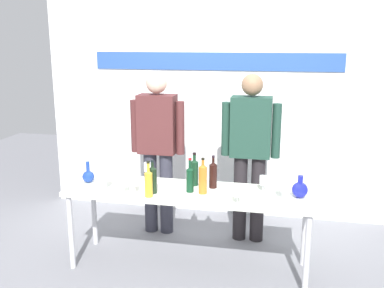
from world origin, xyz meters
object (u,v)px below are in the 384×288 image
(presenter_right, at_px, (250,148))
(wine_bottle_5, at_px, (194,171))
(decanter_blue_right, at_px, (300,189))
(wine_glass_left_3, at_px, (124,182))
(wine_bottle_3, at_px, (203,178))
(wine_glass_right_1, at_px, (283,186))
(display_table, at_px, (189,197))
(wine_bottle_2, at_px, (153,179))
(wine_glass_left_2, at_px, (135,182))
(wine_glass_left_4, at_px, (122,173))
(wine_glass_left_1, at_px, (105,177))
(wine_glass_right_2, at_px, (263,181))
(presenter_left, at_px, (158,143))
(wine_glass_right_0, at_px, (237,192))
(wine_glass_left_0, at_px, (147,167))
(wine_bottle_4, at_px, (213,174))
(wine_bottle_0, at_px, (190,178))
(decanter_blue_left, at_px, (88,176))
(wine_bottle_1, at_px, (149,182))

(presenter_right, bearing_deg, wine_bottle_5, -130.48)
(decanter_blue_right, bearing_deg, wine_glass_left_3, -172.52)
(wine_bottle_3, relative_size, wine_glass_right_1, 1.99)
(display_table, xyz_separation_m, wine_bottle_2, (-0.29, -0.13, 0.19))
(wine_glass_left_2, relative_size, wine_glass_left_4, 1.02)
(wine_glass_left_1, relative_size, wine_glass_right_2, 1.11)
(presenter_left, relative_size, wine_glass_right_0, 12.27)
(wine_glass_left_0, relative_size, wine_glass_right_2, 1.18)
(wine_bottle_3, height_order, wine_bottle_4, wine_bottle_3)
(wine_bottle_4, bearing_deg, wine_bottle_0, -140.02)
(presenter_right, height_order, wine_bottle_4, presenter_right)
(decanter_blue_right, distance_m, wine_glass_left_2, 1.43)
(presenter_right, bearing_deg, display_table, -125.06)
(presenter_left, distance_m, wine_bottle_2, 0.86)
(decanter_blue_left, bearing_deg, wine_glass_left_0, 21.33)
(wine_bottle_1, relative_size, wine_glass_right_1, 1.96)
(wine_bottle_0, distance_m, wine_glass_right_2, 0.65)
(wine_bottle_3, distance_m, wine_glass_right_1, 0.68)
(wine_glass_right_1, relative_size, wine_glass_right_2, 1.13)
(wine_glass_right_2, bearing_deg, wine_glass_left_1, -170.85)
(display_table, distance_m, decanter_blue_left, 0.98)
(decanter_blue_right, relative_size, wine_bottle_1, 0.62)
(display_table, relative_size, decanter_blue_left, 10.86)
(decanter_blue_left, bearing_deg, display_table, -1.17)
(presenter_left, xyz_separation_m, wine_glass_left_0, (0.03, -0.47, -0.12))
(presenter_left, bearing_deg, wine_glass_right_2, -27.02)
(wine_glass_left_0, relative_size, wine_glass_right_1, 1.04)
(decanter_blue_right, bearing_deg, wine_bottle_1, -168.88)
(wine_glass_left_0, bearing_deg, wine_bottle_0, -28.50)
(wine_glass_left_0, height_order, wine_glass_right_2, wine_glass_left_0)
(wine_glass_left_1, xyz_separation_m, wine_glass_left_4, (0.09, 0.18, -0.01))
(presenter_right, height_order, wine_glass_left_1, presenter_right)
(wine_glass_right_0, relative_size, wine_glass_right_2, 0.99)
(wine_glass_left_3, height_order, wine_glass_right_0, wine_glass_right_0)
(presenter_right, xyz_separation_m, wine_bottle_1, (-0.78, -0.92, -0.12))
(wine_bottle_4, distance_m, wine_glass_left_3, 0.79)
(wine_glass_left_3, bearing_deg, wine_glass_right_2, 13.68)
(presenter_left, xyz_separation_m, wine_glass_right_0, (0.95, -0.92, -0.15))
(wine_bottle_0, distance_m, wine_glass_right_0, 0.48)
(wine_glass_left_1, distance_m, wine_glass_left_3, 0.21)
(wine_bottle_3, bearing_deg, wine_glass_left_0, 155.32)
(decanter_blue_left, relative_size, wine_bottle_5, 0.66)
(wine_glass_left_0, xyz_separation_m, wine_glass_left_1, (-0.29, -0.33, -0.01))
(wine_bottle_3, relative_size, wine_glass_left_0, 1.91)
(wine_glass_left_2, distance_m, wine_glass_right_0, 0.91)
(wine_bottle_0, bearing_deg, wine_bottle_2, -162.72)
(presenter_right, xyz_separation_m, wine_glass_right_1, (0.34, -0.74, -0.13))
(display_table, xyz_separation_m, decanter_blue_left, (-0.97, 0.02, 0.13))
(decanter_blue_left, distance_m, wine_bottle_3, 1.11)
(decanter_blue_left, relative_size, decanter_blue_right, 1.04)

